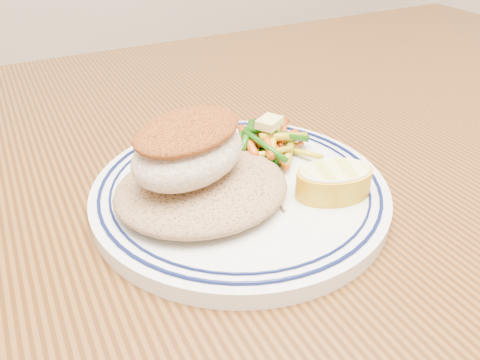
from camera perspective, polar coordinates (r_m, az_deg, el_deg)
name	(u,v)px	position (r m, az deg, el deg)	size (l,w,h in m)	color
dining_table	(242,247)	(0.52, 0.20, -8.22)	(1.50, 0.90, 0.75)	#43240D
plate	(240,190)	(0.42, 0.00, -1.22)	(0.26, 0.26, 0.02)	silver
rice_pilaf	(202,185)	(0.39, -4.69, -0.59)	(0.15, 0.13, 0.03)	olive
fish_fillet	(188,148)	(0.37, -6.31, 3.93)	(0.12, 0.11, 0.05)	beige
vegetable_pile	(266,141)	(0.45, 3.21, 4.75)	(0.12, 0.10, 0.03)	#174C09
butter_pat	(269,123)	(0.45, 3.62, 7.00)	(0.02, 0.02, 0.01)	#F1DE76
lemon_wedge	(334,180)	(0.40, 11.36, -0.05)	(0.07, 0.07, 0.03)	gold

